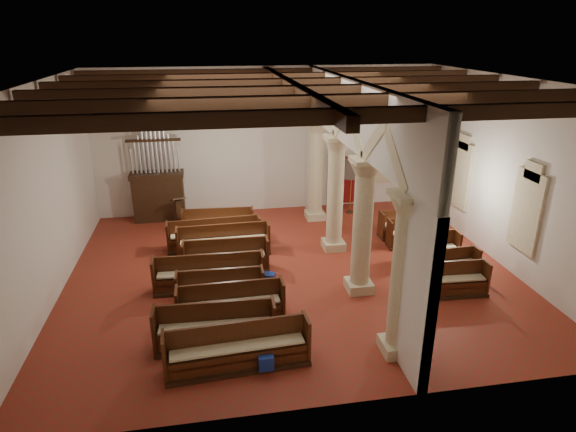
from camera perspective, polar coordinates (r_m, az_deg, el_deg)
The scene contains 34 objects.
floor at distance 15.67m, azimuth 0.37°, elevation -6.61°, with size 14.00×14.00×0.00m, color maroon.
ceiling at distance 13.93m, azimuth 0.43°, elevation 15.80°, with size 14.00×14.00×0.00m, color #311D10.
wall_back at distance 20.26m, azimuth -2.60°, elevation 8.88°, with size 14.00×0.02×6.00m, color silver.
wall_front at distance 9.11m, azimuth 7.05°, elevation -7.19°, with size 14.00×0.02×6.00m, color silver.
wall_left at distance 15.02m, azimuth -26.93°, elevation 2.17°, with size 0.02×12.00×6.00m, color silver.
wall_right at distance 17.14m, azimuth 24.20°, elevation 4.75°, with size 0.02×12.00×6.00m, color silver.
ceiling_beams at distance 13.94m, azimuth 0.43°, elevation 15.06°, with size 13.80×11.80×0.30m, color #301F0F, non-canonical shape.
arcade at distance 14.77m, azimuth 7.34°, elevation 6.33°, with size 0.90×11.90×6.00m.
window_right_a at distance 16.19m, azimuth 26.53°, elevation 0.49°, with size 0.03×1.00×2.20m, color #3A8364.
window_right_b at distance 19.38m, azimuth 19.86°, elevation 4.62°, with size 0.03×1.00×2.20m, color #3A8364.
window_back at distance 21.60m, azimuth 10.82°, elevation 7.12°, with size 1.00×0.03×2.20m, color #3A8364.
pipe_organ at distance 20.15m, azimuth -15.16°, elevation 3.29°, with size 2.10×0.85×4.40m.
lectern at distance 19.40m, azimuth -12.83°, elevation 0.20°, with size 0.63×0.67×1.30m.
dossal_curtain at distance 21.35m, azimuth 6.89°, elevation 4.30°, with size 1.80×0.07×2.17m.
processional_banner at distance 20.54m, azimuth 7.43°, elevation 2.58°, with size 0.55×0.70×2.55m.
hymnal_box_a at distance 11.41m, azimuth -2.64°, elevation -16.87°, with size 0.34×0.28×0.34m, color navy.
hymnal_box_b at distance 13.77m, azimuth -4.01°, elevation -9.69°, with size 0.31×0.25×0.31m, color #17148C.
hymnal_box_c at distance 14.68m, azimuth -2.27°, elevation -7.45°, with size 0.36×0.29×0.36m, color navy.
tube_heater_a at distance 11.79m, azimuth -9.25°, elevation -16.43°, with size 0.09×0.09×0.93m, color silver.
tube_heater_b at distance 12.67m, azimuth -3.27°, elevation -13.18°, with size 0.11×0.11×1.09m, color silver.
nave_pew_0 at distance 11.54m, azimuth -5.95°, elevation -15.95°, with size 3.36×0.95×1.10m.
nave_pew_1 at distance 12.26m, azimuth -8.58°, elevation -13.50°, with size 2.97×0.85×1.13m.
nave_pew_2 at distance 13.11m, azimuth -6.75°, elevation -10.94°, with size 2.85×0.77×1.10m.
nave_pew_3 at distance 14.01m, azimuth -7.98°, elevation -8.93°, with size 2.49×0.71×0.99m.
nave_pew_4 at distance 14.74m, azimuth -9.31°, elevation -7.28°, with size 3.29×0.78×1.07m.
nave_pew_5 at distance 15.70m, azimuth -7.34°, elevation -5.29°, with size 2.75×0.75×1.07m.
nave_pew_6 at distance 16.81m, azimuth -7.62°, elevation -3.45°, with size 3.20×0.79×1.08m.
nave_pew_7 at distance 17.40m, azimuth -8.70°, elevation -2.65°, with size 3.33×0.90×1.06m.
nave_pew_8 at distance 18.65m, azimuth -8.28°, elevation -1.07°, with size 2.76×0.78×0.96m.
aisle_pew_0 at distance 15.09m, azimuth 19.16°, elevation -7.60°, with size 1.91×0.75×1.01m.
aisle_pew_1 at distance 15.98m, azimuth 18.48°, elevation -5.93°, with size 1.91×0.72×0.95m.
aisle_pew_2 at distance 16.76m, azimuth 16.46°, elevation -4.19°, with size 1.90×0.82×1.10m.
aisle_pew_3 at distance 17.85m, azimuth 14.44°, elevation -2.46°, with size 1.78×0.80×1.04m.
aisle_pew_4 at distance 18.61m, azimuth 13.44°, elevation -1.40°, with size 1.79×0.70×1.02m.
Camera 1 is at (-2.43, -13.65, 7.30)m, focal length 30.00 mm.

